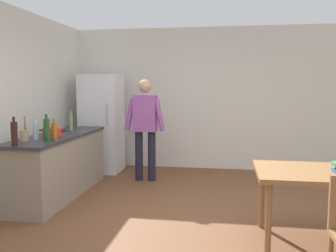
% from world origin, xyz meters
% --- Properties ---
extents(ground_plane, '(14.00, 14.00, 0.00)m').
position_xyz_m(ground_plane, '(0.00, 0.00, 0.00)').
color(ground_plane, brown).
extents(wall_back, '(6.40, 0.12, 2.70)m').
position_xyz_m(wall_back, '(0.00, 3.00, 1.35)').
color(wall_back, silver).
rests_on(wall_back, ground_plane).
extents(kitchen_counter, '(0.64, 2.20, 0.90)m').
position_xyz_m(kitchen_counter, '(-2.00, 0.80, 0.45)').
color(kitchen_counter, gray).
rests_on(kitchen_counter, ground_plane).
extents(refrigerator, '(0.70, 0.67, 1.80)m').
position_xyz_m(refrigerator, '(-1.90, 2.40, 0.90)').
color(refrigerator, white).
rests_on(refrigerator, ground_plane).
extents(person, '(0.70, 0.22, 1.70)m').
position_xyz_m(person, '(-0.95, 1.85, 0.98)').
color(person, '#1E1E2D').
rests_on(person, ground_plane).
extents(dining_table, '(1.40, 0.90, 0.75)m').
position_xyz_m(dining_table, '(1.40, -0.30, 0.67)').
color(dining_table, olive).
rests_on(dining_table, ground_plane).
extents(cooking_pot, '(0.40, 0.28, 0.12)m').
position_xyz_m(cooking_pot, '(-1.99, 0.63, 0.96)').
color(cooking_pot, red).
rests_on(cooking_pot, kitchen_counter).
extents(utensil_jar, '(0.11, 0.11, 0.32)m').
position_xyz_m(utensil_jar, '(-2.12, 0.13, 0.98)').
color(utensil_jar, tan).
rests_on(utensil_jar, kitchen_counter).
extents(bottle_water_clear, '(0.07, 0.07, 0.30)m').
position_xyz_m(bottle_water_clear, '(-2.02, 0.24, 1.03)').
color(bottle_water_clear, silver).
rests_on(bottle_water_clear, kitchen_counter).
extents(bottle_wine_dark, '(0.08, 0.08, 0.34)m').
position_xyz_m(bottle_wine_dark, '(-2.04, -0.21, 1.05)').
color(bottle_wine_dark, black).
rests_on(bottle_wine_dark, kitchen_counter).
extents(bottle_wine_green, '(0.08, 0.08, 0.34)m').
position_xyz_m(bottle_wine_green, '(-1.85, 0.20, 1.05)').
color(bottle_wine_green, '#1E5123').
rests_on(bottle_wine_green, kitchen_counter).
extents(bottle_oil_amber, '(0.06, 0.06, 0.28)m').
position_xyz_m(bottle_oil_amber, '(-1.80, 0.31, 1.02)').
color(bottle_oil_amber, '#996619').
rests_on(bottle_oil_amber, kitchen_counter).
extents(bottle_vinegar_tall, '(0.06, 0.06, 0.32)m').
position_xyz_m(bottle_vinegar_tall, '(-2.01, 1.28, 1.04)').
color(bottle_vinegar_tall, gray).
rests_on(bottle_vinegar_tall, kitchen_counter).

